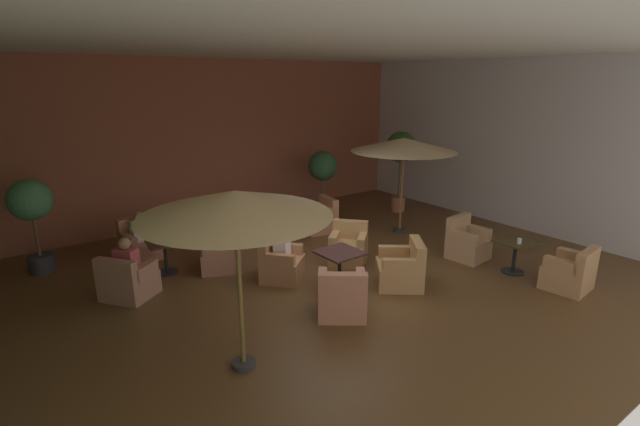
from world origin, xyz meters
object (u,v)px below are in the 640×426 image
Objects in this scene: armchair_mid_center_east at (402,269)px; patron_with_friend at (282,244)px; armchair_front_left_east at (570,273)px; cafe_table_mid_center at (340,259)px; cafe_table_front_left at (515,249)px; armchair_mid_center_south at (349,248)px; patron_blue_shirt at (140,228)px; patio_umbrella_center_beige at (235,204)px; cafe_table_front_right at (279,218)px; armchair_mid_center_north at (342,297)px; potted_tree_mid_left at (323,170)px; cafe_table_rear_right at (165,251)px; armchair_mid_center_west at (280,264)px; armchair_rear_right_north at (224,254)px; patron_by_window at (126,259)px; patio_umbrella_tall_red at (404,145)px; armchair_rear_right_east at (141,244)px; armchair_front_right_east at (319,219)px; potted_tree_left_corner at (32,209)px; armchair_front_left_north at (467,243)px; potted_tree_mid_right at (401,153)px; armchair_front_right_north at (237,231)px; iced_drink_cup at (519,241)px.

patron_with_friend is at bearing 137.25° from armchair_mid_center_east.
armchair_front_left_east is 1.12× the size of cafe_table_mid_center.
armchair_mid_center_south reaches higher than cafe_table_front_left.
patio_umbrella_center_beige is at bearing -90.27° from patron_blue_shirt.
patio_umbrella_center_beige is 3.15m from patron_with_friend.
cafe_table_front_right is 4.05m from armchair_mid_center_north.
armchair_front_left_east is 6.59m from potted_tree_mid_left.
patio_umbrella_center_beige is (-0.18, -3.66, 1.76)m from cafe_table_rear_right.
armchair_mid_center_west is 0.98× the size of armchair_rear_right_north.
cafe_table_mid_center is 3.71m from patron_by_window.
armchair_mid_center_west is 1.50× the size of patron_by_window.
cafe_table_mid_center is 0.76× the size of armchair_mid_center_west.
armchair_mid_center_east is 4.02m from patio_umbrella_center_beige.
patio_umbrella_tall_red reaches higher than armchair_mid_center_north.
armchair_mid_center_east is 1.45m from armchair_mid_center_south.
armchair_rear_right_east is 1.37× the size of patron_blue_shirt.
armchair_rear_right_east is (-4.14, 0.73, -0.00)m from armchair_front_right_east.
cafe_table_front_left is at bearing 97.03° from armchair_front_left_east.
potted_tree_left_corner reaches higher than armchair_mid_center_south.
armchair_mid_center_east is (-2.10, -0.15, -0.01)m from armchair_front_left_north.
cafe_table_front_left is at bearing -31.85° from armchair_mid_center_west.
patron_by_window is (-3.25, 1.78, 0.20)m from cafe_table_mid_center.
potted_tree_left_corner is (-1.79, 5.16, -0.94)m from patio_umbrella_center_beige.
potted_tree_mid_left reaches higher than patron_with_friend.
patio_umbrella_center_beige is at bearing -77.56° from patron_by_window.
potted_tree_mid_right is (7.05, -0.60, 1.38)m from armchair_rear_right_east.
cafe_table_front_right is at bearing -10.25° from armchair_rear_right_east.
armchair_mid_center_south is 1.21× the size of armchair_rear_right_east.
armchair_front_right_north is at bearing 85.05° from armchair_mid_center_west.
patron_with_friend is 6.18× the size of iced_drink_cup.
patio_umbrella_center_beige is 3.44m from patron_by_window.
potted_tree_mid_left is 2.26m from potted_tree_mid_right.
armchair_front_right_east is 0.88× the size of armchair_mid_center_west.
armchair_rear_right_east is 3.30m from patron_with_friend.
armchair_mid_center_east is 2.26m from patron_with_friend.
potted_tree_left_corner is 2.50m from patron_by_window.
armchair_mid_center_east is at bearing -68.88° from armchair_front_right_north.
patron_with_friend is (-2.29, -1.97, 0.41)m from armchair_front_right_east.
potted_tree_mid_left is at bearing 154.01° from potted_tree_mid_right.
armchair_mid_center_south is 1.53× the size of patron_by_window.
cafe_table_rear_right is 0.30× the size of potted_tree_mid_right.
armchair_front_right_east is at bearing 60.69° from cafe_table_mid_center.
armchair_front_left_north is at bearing -36.02° from armchair_rear_right_east.
armchair_rear_right_east is at bearing 98.78° from cafe_table_rear_right.
potted_tree_mid_left reaches higher than armchair_mid_center_west.
cafe_table_front_right is 3.43m from patio_umbrella_tall_red.
cafe_table_front_left is 5.23m from cafe_table_front_right.
armchair_rear_right_north is at bearing 69.54° from patio_umbrella_center_beige.
potted_tree_mid_left reaches higher than cafe_table_rear_right.
patio_umbrella_tall_red is 1.95m from potted_tree_mid_right.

